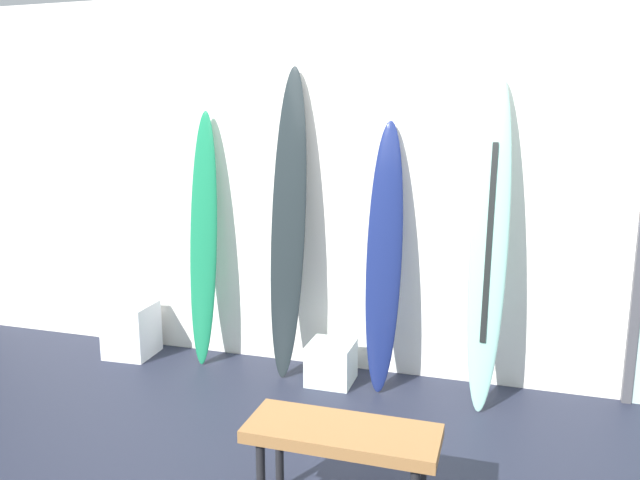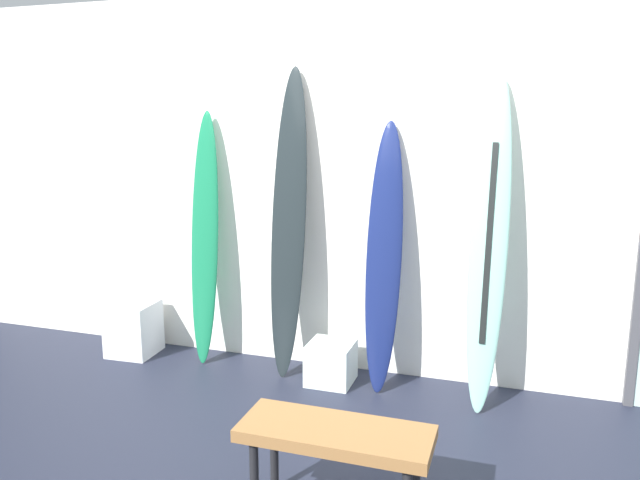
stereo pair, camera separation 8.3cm
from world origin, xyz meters
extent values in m
cube|color=#202434|center=(0.00, 0.00, -0.02)|extent=(8.00, 8.00, 0.04)
cube|color=white|center=(0.00, 1.30, 1.40)|extent=(7.20, 0.20, 2.80)
ellipsoid|color=#18764B|center=(-1.21, 1.02, 0.98)|extent=(0.23, 0.30, 1.95)
cone|color=black|center=(-1.21, 0.97, 0.17)|extent=(0.07, 0.08, 0.11)
ellipsoid|color=black|center=(-0.51, 1.00, 1.13)|extent=(0.28, 0.35, 2.26)
ellipsoid|color=navy|center=(0.21, 0.99, 0.94)|extent=(0.26, 0.41, 1.88)
ellipsoid|color=#8AC4B5|center=(0.91, 0.93, 1.10)|extent=(0.26, 0.48, 2.20)
cube|color=black|center=(0.91, 0.89, 1.11)|extent=(0.05, 0.25, 1.28)
cone|color=black|center=(0.91, 0.80, 0.19)|extent=(0.07, 0.09, 0.11)
cube|color=white|center=(-0.15, 0.90, 0.15)|extent=(0.32, 0.32, 0.30)
cube|color=white|center=(-1.85, 0.93, 0.21)|extent=(0.37, 0.37, 0.43)
cube|color=olive|center=(0.33, -0.59, 0.45)|extent=(0.91, 0.36, 0.06)
cylinder|color=black|center=(-0.04, -0.71, 0.21)|extent=(0.04, 0.04, 0.42)
cylinder|color=black|center=(-0.04, -0.46, 0.21)|extent=(0.04, 0.04, 0.42)
cylinder|color=black|center=(0.69, -0.46, 0.21)|extent=(0.04, 0.04, 0.42)
camera|label=1|loc=(1.01, -3.15, 1.90)|focal=34.60mm
camera|label=2|loc=(1.09, -3.13, 1.90)|focal=34.60mm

